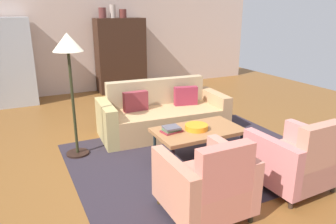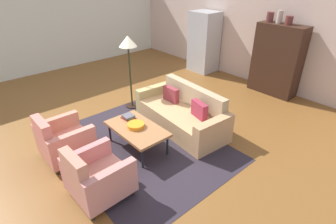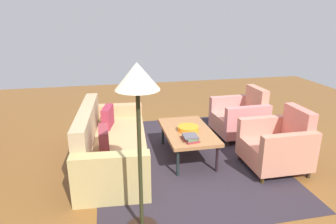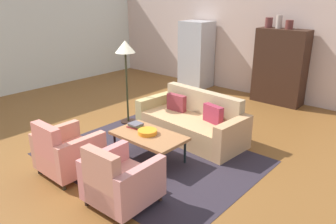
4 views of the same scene
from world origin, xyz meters
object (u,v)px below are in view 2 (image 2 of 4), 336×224
coffee_table (137,129)px  floor_lamp (128,48)px  fruit_bowl (136,125)px  vase_tall (270,17)px  couch (183,114)px  cabinet (277,60)px  armchair_right (95,178)px  book_stack (128,117)px  vase_round (280,17)px  vase_small (289,20)px  armchair_left (62,142)px  refrigerator (204,42)px

coffee_table → floor_lamp: size_ratio=0.70×
fruit_bowl → vase_tall: size_ratio=1.31×
vase_tall → floor_lamp: vase_tall is taller
couch → cabinet: 3.13m
armchair_right → book_stack: size_ratio=3.06×
vase_round → armchair_right: bearing=-85.4°
vase_round → vase_small: (0.25, 0.00, -0.05)m
coffee_table → fruit_bowl: 0.08m
armchair_left → vase_small: 5.71m
armchair_left → fruit_bowl: armchair_left is taller
cabinet → vase_tall: size_ratio=7.52×
fruit_bowl → book_stack: (-0.35, 0.07, 0.00)m
book_stack → vase_small: vase_small is taller
armchair_right → fruit_bowl: bearing=116.6°
fruit_bowl → vase_tall: bearing=90.8°
book_stack → refrigerator: refrigerator is taller
armchair_left → book_stack: (0.22, 1.23, 0.14)m
armchair_left → vase_tall: bearing=84.7°
vase_round → vase_small: size_ratio=1.49×
coffee_table → armchair_right: size_ratio=1.36×
refrigerator → floor_lamp: bearing=-78.8°
coffee_table → floor_lamp: 2.02m
coffee_table → floor_lamp: floor_lamp is taller
cabinet → vase_small: bearing=-2.7°
armchair_left → book_stack: 1.26m
floor_lamp → coffee_table: bearing=-31.0°
armchair_left → vase_round: size_ratio=2.89×
cabinet → floor_lamp: cabinet is taller
armchair_left → coffee_table: bearing=62.9°
coffee_table → fruit_bowl: size_ratio=3.82×
coffee_table → vase_round: bearing=87.8°
vase_tall → refrigerator: bearing=-177.2°
book_stack → vase_tall: 4.42m
cabinet → armchair_left: bearing=-99.6°
fruit_bowl → floor_lamp: 1.96m
book_stack → cabinet: size_ratio=0.16×
floor_lamp → armchair_right: bearing=-44.6°
coffee_table → vase_round: (0.16, 4.24, 1.55)m
coffee_table → armchair_right: bearing=-62.7°
vase_round → vase_small: bearing=0.0°
fruit_bowl → vase_round: vase_round is taller
couch → floor_lamp: bearing=15.4°
armchair_right → book_stack: (-0.98, 1.23, 0.14)m
cabinet → refrigerator: bearing=-177.5°
book_stack → fruit_bowl: bearing=-11.2°
fruit_bowl → refrigerator: 4.66m
vase_round → floor_lamp: bearing=-116.2°
vase_small → armchair_left: bearing=-100.6°
armchair_left → fruit_bowl: 1.31m
refrigerator → floor_lamp: size_ratio=1.08×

